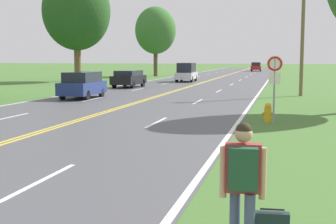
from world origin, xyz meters
TOP-DOWN VIEW (x-y plane):
  - hitchhiker_person at (7.57, 4.83)m, footprint 0.58×0.42m
  - fire_hydrant at (7.47, 17.70)m, footprint 0.44×0.28m
  - traffic_sign at (7.70, 17.35)m, footprint 0.60×0.10m
  - utility_pole_midground at (9.16, 31.27)m, footprint 1.80×0.24m
  - tree_right_cluster at (-9.21, 61.54)m, footprint 5.60×5.60m
  - tree_far_back at (-13.72, 46.08)m, footprint 7.26×7.26m
  - car_dark_blue_van_nearest at (-4.17, 26.08)m, footprint 1.86×4.00m
  - car_black_hatchback_approaching at (-4.85, 37.08)m, footprint 2.04×4.01m
  - car_silver_van_mid_near at (-2.00, 47.72)m, footprint 1.94×4.60m
  - car_red_van_mid_far at (2.89, 89.38)m, footprint 1.93×4.13m

SIDE VIEW (x-z plane):
  - fire_hydrant at x=7.47m, z-range 0.01..0.77m
  - car_black_hatchback_approaching at x=-4.85m, z-range 0.07..1.52m
  - car_dark_blue_van_nearest at x=-4.17m, z-range 0.04..1.69m
  - car_red_van_mid_far at x=2.89m, z-range 0.05..1.73m
  - car_silver_van_mid_near at x=-2.00m, z-range 0.03..2.03m
  - hitchhiker_person at x=7.57m, z-range 0.19..1.92m
  - traffic_sign at x=7.70m, z-range 0.66..3.27m
  - utility_pole_midground at x=9.16m, z-range 0.15..7.72m
  - tree_right_cluster at x=-9.21m, z-range 1.50..10.99m
  - tree_far_back at x=-13.72m, z-range 1.63..13.31m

